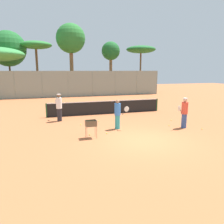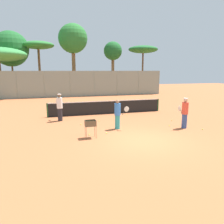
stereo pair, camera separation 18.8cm
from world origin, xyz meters
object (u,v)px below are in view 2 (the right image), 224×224
at_px(tennis_net, 107,107).
at_px(player_red_cap, 60,107).
at_px(parked_car, 80,90).
at_px(player_yellow_shirt, 118,114).
at_px(player_white_outfit, 185,113).
at_px(ball_cart, 90,125).

bearing_deg(tennis_net, player_red_cap, -158.92).
bearing_deg(player_red_cap, parked_car, -31.22).
bearing_deg(parked_car, player_yellow_shirt, -91.53).
height_order(player_white_outfit, player_yellow_shirt, player_white_outfit).
height_order(player_white_outfit, parked_car, player_white_outfit).
height_order(player_yellow_shirt, parked_car, player_yellow_shirt).
bearing_deg(ball_cart, parked_car, 83.26).
xyz_separation_m(ball_cart, parked_car, (2.41, 20.39, -0.04)).
bearing_deg(player_white_outfit, ball_cart, -17.70).
relative_size(player_red_cap, ball_cart, 2.01).
distance_m(player_white_outfit, parked_car, 20.36).
distance_m(tennis_net, player_red_cap, 4.02).
bearing_deg(player_white_outfit, player_yellow_shirt, -34.69).
distance_m(tennis_net, parked_car, 14.54).
height_order(player_red_cap, player_yellow_shirt, player_red_cap).
bearing_deg(player_yellow_shirt, player_red_cap, 166.45).
bearing_deg(parked_car, tennis_net, -89.83).
height_order(player_white_outfit, ball_cart, player_white_outfit).
bearing_deg(ball_cart, player_white_outfit, 3.09).
relative_size(player_white_outfit, parked_car, 0.44).
xyz_separation_m(tennis_net, parked_car, (-0.04, 14.54, 0.10)).
distance_m(player_red_cap, ball_cart, 4.60).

